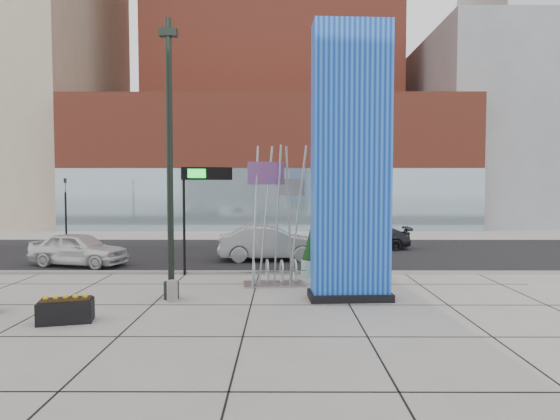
{
  "coord_description": "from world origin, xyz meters",
  "views": [
    {
      "loc": [
        1.93,
        -15.03,
        3.63
      ],
      "look_at": [
        1.87,
        2.0,
        2.74
      ],
      "focal_mm": 30.0,
      "sensor_mm": 36.0,
      "label": 1
    }
  ],
  "objects_px": {
    "blue_pylon": "(351,167)",
    "lamp_post": "(170,186)",
    "concrete_bollard": "(172,291)",
    "overhead_street_sign": "(202,182)",
    "car_white_west": "(79,249)",
    "public_art_sculpture": "(275,248)",
    "car_silver_mid": "(270,243)"
  },
  "relations": [
    {
      "from": "overhead_street_sign",
      "to": "blue_pylon",
      "type": "bearing_deg",
      "value": -49.77
    },
    {
      "from": "concrete_bollard",
      "to": "overhead_street_sign",
      "type": "bearing_deg",
      "value": 86.95
    },
    {
      "from": "public_art_sculpture",
      "to": "overhead_street_sign",
      "type": "bearing_deg",
      "value": 140.61
    },
    {
      "from": "blue_pylon",
      "to": "car_white_west",
      "type": "relative_size",
      "value": 1.97
    },
    {
      "from": "concrete_bollard",
      "to": "car_white_west",
      "type": "distance_m",
      "value": 8.62
    },
    {
      "from": "lamp_post",
      "to": "public_art_sculpture",
      "type": "xyz_separation_m",
      "value": [
        3.3,
        2.11,
        -2.28
      ]
    },
    {
      "from": "blue_pylon",
      "to": "overhead_street_sign",
      "type": "xyz_separation_m",
      "value": [
        -5.38,
        4.05,
        -0.44
      ]
    },
    {
      "from": "lamp_post",
      "to": "car_white_west",
      "type": "height_order",
      "value": "lamp_post"
    },
    {
      "from": "lamp_post",
      "to": "public_art_sculpture",
      "type": "bearing_deg",
      "value": 32.66
    },
    {
      "from": "concrete_bollard",
      "to": "overhead_street_sign",
      "type": "distance_m",
      "value": 5.54
    },
    {
      "from": "car_silver_mid",
      "to": "blue_pylon",
      "type": "bearing_deg",
      "value": -165.54
    },
    {
      "from": "public_art_sculpture",
      "to": "concrete_bollard",
      "type": "distance_m",
      "value": 4.15
    },
    {
      "from": "lamp_post",
      "to": "car_silver_mid",
      "type": "xyz_separation_m",
      "value": [
        2.99,
        7.7,
        -2.79
      ]
    },
    {
      "from": "concrete_bollard",
      "to": "car_silver_mid",
      "type": "relative_size",
      "value": 0.13
    },
    {
      "from": "overhead_street_sign",
      "to": "car_white_west",
      "type": "bearing_deg",
      "value": 147.94
    },
    {
      "from": "public_art_sculpture",
      "to": "car_silver_mid",
      "type": "relative_size",
      "value": 1.02
    },
    {
      "from": "concrete_bollard",
      "to": "car_silver_mid",
      "type": "distance_m",
      "value": 8.55
    },
    {
      "from": "public_art_sculpture",
      "to": "concrete_bollard",
      "type": "relative_size",
      "value": 7.77
    },
    {
      "from": "blue_pylon",
      "to": "car_white_west",
      "type": "bearing_deg",
      "value": 148.35
    },
    {
      "from": "concrete_bollard",
      "to": "overhead_street_sign",
      "type": "height_order",
      "value": "overhead_street_sign"
    },
    {
      "from": "public_art_sculpture",
      "to": "concrete_bollard",
      "type": "bearing_deg",
      "value": -149.25
    },
    {
      "from": "blue_pylon",
      "to": "concrete_bollard",
      "type": "distance_m",
      "value": 6.82
    },
    {
      "from": "concrete_bollard",
      "to": "lamp_post",
      "type": "bearing_deg",
      "value": 107.82
    },
    {
      "from": "overhead_street_sign",
      "to": "car_silver_mid",
      "type": "distance_m",
      "value": 5.41
    },
    {
      "from": "blue_pylon",
      "to": "concrete_bollard",
      "type": "relative_size",
      "value": 13.25
    },
    {
      "from": "lamp_post",
      "to": "public_art_sculpture",
      "type": "relative_size",
      "value": 1.73
    },
    {
      "from": "blue_pylon",
      "to": "lamp_post",
      "type": "height_order",
      "value": "lamp_post"
    },
    {
      "from": "lamp_post",
      "to": "overhead_street_sign",
      "type": "height_order",
      "value": "lamp_post"
    },
    {
      "from": "public_art_sculpture",
      "to": "overhead_street_sign",
      "type": "distance_m",
      "value": 4.27
    },
    {
      "from": "car_white_west",
      "to": "public_art_sculpture",
      "type": "bearing_deg",
      "value": -100.15
    },
    {
      "from": "overhead_street_sign",
      "to": "car_white_west",
      "type": "distance_m",
      "value": 6.99
    },
    {
      "from": "concrete_bollard",
      "to": "car_white_west",
      "type": "xyz_separation_m",
      "value": [
        -5.72,
        6.43,
        0.43
      ]
    }
  ]
}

